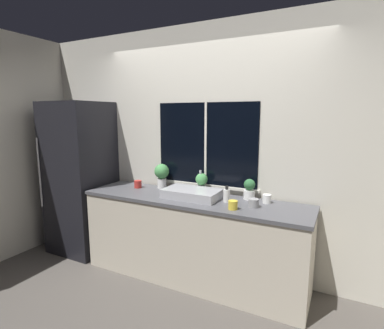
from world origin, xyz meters
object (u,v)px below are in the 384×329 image
Objects in this scene: sink at (192,193)px; potted_plant_left at (162,174)px; potted_plant_center at (202,182)px; soap_bottle at (227,195)px; refrigerator at (83,177)px; mug_red at (138,184)px; mug_white at (267,199)px; mug_grey at (254,203)px; potted_plant_right at (249,189)px; mug_yellow at (233,205)px.

sink is 2.04× the size of potted_plant_left.
potted_plant_center is 1.36× the size of soap_bottle.
refrigerator is 1.11m from potted_plant_left.
potted_plant_center reaches higher than soap_bottle.
mug_red is 1.50m from mug_white.
potted_plant_center is 0.70m from mug_grey.
refrigerator is at bearing -176.87° from mug_white.
soap_bottle is 1.91× the size of mug_white.
mug_red is at bearing 173.32° from sink.
potted_plant_right is at bearing 0.00° from potted_plant_left.
soap_bottle is 1.87× the size of mug_red.
mug_grey is (0.65, -0.25, -0.08)m from potted_plant_center.
potted_plant_left is at bearing 158.78° from mug_yellow.
mug_grey is at bearing -20.78° from potted_plant_center.
mug_white is (1.24, -0.06, -0.13)m from potted_plant_left.
soap_bottle is (0.36, -0.20, -0.06)m from potted_plant_center.
refrigerator is 9.07× the size of potted_plant_right.
potted_plant_right is (0.53, 0.00, -0.02)m from potted_plant_center.
mug_yellow is 0.21m from mug_grey.
sink is at bearing 177.54° from mug_grey.
mug_grey is at bearing -9.25° from soap_bottle.
refrigerator is 2.25m from mug_grey.
mug_grey is (1.17, -0.25, -0.13)m from potted_plant_left.
mug_yellow is at bearing -123.88° from mug_white.
potted_plant_right is at bearing 114.97° from mug_grey.
potted_plant_center is 0.64m from mug_yellow.
potted_plant_left is at bearing 167.23° from soap_bottle.
sink is at bearing -92.12° from potted_plant_center.
sink is 3.56× the size of soap_bottle.
refrigerator is 22.32× the size of mug_white.
refrigerator is 11.67× the size of soap_bottle.
potted_plant_center is at bearing 141.66° from mug_yellow.
potted_plant_center is at bearing 9.50° from mug_red.
sink is 0.23m from potted_plant_center.
mug_grey is at bearing -11.92° from potted_plant_left.
refrigerator is 19.83× the size of mug_grey.
mug_red is (-1.30, -0.13, -0.06)m from potted_plant_right.
mug_grey is (0.28, -0.05, -0.03)m from soap_bottle.
soap_bottle is at bearing 124.64° from mug_yellow.
mug_white is (0.73, 0.16, -0.00)m from sink.
potted_plant_center is at bearing 180.00° from potted_plant_right.
potted_plant_center is 2.60× the size of mug_white.
mug_yellow is (1.27, -0.27, -0.00)m from mug_red.
refrigerator is at bearing 179.51° from soap_bottle.
potted_plant_right is 0.21m from mug_white.
potted_plant_left is 2.97× the size of mug_grey.
sink is 0.66m from mug_grey.
sink is 0.77m from mug_red.
potted_plant_center reaches higher than mug_red.
potted_plant_right reaches higher than mug_grey.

